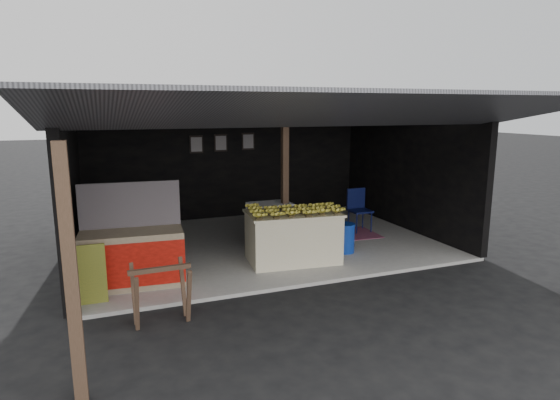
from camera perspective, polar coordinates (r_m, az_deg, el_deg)
name	(u,v)px	position (r m, az deg, el deg)	size (l,w,h in m)	color
ground	(311,286)	(7.53, 3.84, -10.46)	(80.00, 80.00, 0.00)	black
concrete_slab	(261,243)	(9.72, -2.38, -5.23)	(7.00, 5.00, 0.06)	gray
shophouse	(255,141)	(9.65, -3.08, 7.15)	(7.40, 7.29, 3.02)	black
banana_table	(293,236)	(8.39, 1.58, -4.47)	(1.72, 1.16, 0.90)	beige
banana_pile	(293,207)	(8.26, 1.60, -0.88)	(1.51, 0.91, 0.18)	gold
white_crate	(270,226)	(9.16, -1.23, -3.13)	(0.83, 0.58, 0.90)	white
neighbor_stall	(133,255)	(7.62, -17.52, -6.45)	(1.58, 0.80, 1.58)	#998466
green_signboard	(85,275)	(7.14, -22.69, -8.43)	(0.57, 0.04, 0.85)	black
sawhorse	(161,288)	(6.32, -14.34, -10.38)	(0.79, 0.70, 0.78)	brown
water_barrel	(345,239)	(9.02, 7.93, -4.69)	(0.36, 0.36, 0.53)	navy
plastic_chair	(358,206)	(10.58, 9.50, -0.73)	(0.45, 0.45, 0.95)	#0A103A
magenta_rug	(342,235)	(10.28, 7.62, -4.20)	(1.50, 1.00, 0.01)	maroon
picture_frames	(222,143)	(11.61, -7.07, 6.93)	(1.62, 0.04, 0.46)	black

